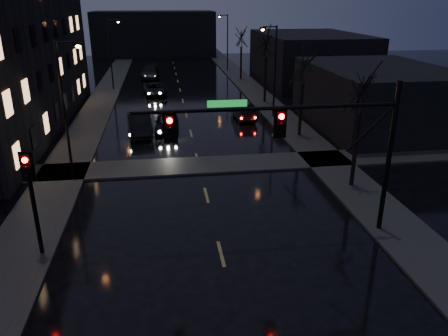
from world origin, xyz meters
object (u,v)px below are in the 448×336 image
object	(u,v)px
oncoming_car_d	(150,72)
lead_car	(244,112)
oncoming_car_b	(140,124)
oncoming_car_a	(167,122)
oncoming_car_c	(155,89)

from	to	relation	value
oncoming_car_d	lead_car	bearing A→B (deg)	-66.10
oncoming_car_b	oncoming_car_d	xyz separation A→B (m)	(0.42, 26.82, -0.02)
oncoming_car_b	lead_car	distance (m)	9.63
oncoming_car_a	lead_car	size ratio (longest dim) A/B	1.09
oncoming_car_a	oncoming_car_b	bearing A→B (deg)	-165.45
oncoming_car_a	oncoming_car_c	xyz separation A→B (m)	(-1.07, 14.70, -0.12)
oncoming_car_b	lead_car	world-z (taller)	oncoming_car_b
oncoming_car_b	lead_car	bearing A→B (deg)	14.05
oncoming_car_c	oncoming_car_a	bearing A→B (deg)	-93.53
oncoming_car_b	oncoming_car_c	size ratio (longest dim) A/B	1.04
oncoming_car_b	oncoming_car_d	distance (m)	26.82
oncoming_car_a	oncoming_car_c	size ratio (longest dim) A/B	0.96
oncoming_car_c	lead_car	size ratio (longest dim) A/B	1.13
oncoming_car_a	oncoming_car_c	world-z (taller)	oncoming_car_a
oncoming_car_a	oncoming_car_d	bearing A→B (deg)	96.95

